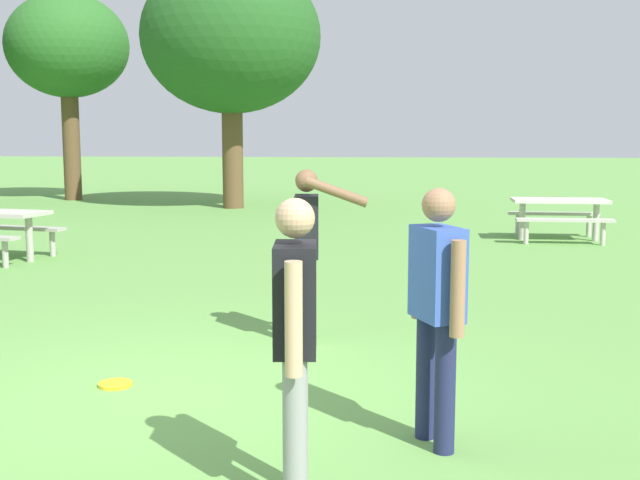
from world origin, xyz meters
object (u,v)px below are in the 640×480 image
at_px(tree_far_right, 231,38).
at_px(person_thrower, 295,330).
at_px(picnic_table_far, 559,210).
at_px(person_catcher, 308,242).
at_px(tree_broad_center, 67,48).
at_px(frisbee, 115,384).
at_px(person_bystander, 437,300).

bearing_deg(tree_far_right, person_thrower, -77.84).
relative_size(picnic_table_far, tree_far_right, 0.27).
height_order(person_catcher, tree_far_right, tree_far_right).
height_order(person_thrower, tree_broad_center, tree_broad_center).
bearing_deg(picnic_table_far, person_thrower, -108.46).
height_order(frisbee, picnic_table_far, picnic_table_far).
relative_size(person_thrower, picnic_table_far, 0.94).
bearing_deg(person_thrower, tree_broad_center, 115.08).
relative_size(person_catcher, tree_broad_center, 0.27).
height_order(person_thrower, picnic_table_far, person_thrower).
relative_size(frisbee, tree_far_right, 0.04).
xyz_separation_m(person_catcher, tree_far_right, (-3.34, 13.45, 3.45)).
xyz_separation_m(person_thrower, tree_broad_center, (-8.84, 18.89, 3.48)).
bearing_deg(tree_broad_center, person_bystander, -61.93).
relative_size(person_catcher, frisbee, 6.20).
xyz_separation_m(person_catcher, tree_broad_center, (-8.59, 15.64, 3.46)).
distance_m(person_thrower, person_bystander, 1.15).
bearing_deg(frisbee, tree_broad_center, 112.87).
height_order(person_bystander, frisbee, person_bystander).
distance_m(person_bystander, frisbee, 2.79).
xyz_separation_m(person_bystander, tree_broad_center, (-9.64, 18.07, 3.48)).
xyz_separation_m(frisbee, tree_far_right, (-1.96, 14.89, 4.40)).
relative_size(person_bystander, tree_broad_center, 0.27).
distance_m(person_catcher, tree_broad_center, 18.18).
relative_size(person_catcher, tree_far_right, 0.26).
xyz_separation_m(frisbee, picnic_table_far, (5.27, 9.05, 0.55)).
bearing_deg(tree_far_right, tree_broad_center, 157.35).
bearing_deg(person_catcher, picnic_table_far, 62.95).
height_order(person_catcher, picnic_table_far, person_catcher).
bearing_deg(picnic_table_far, person_bystander, -105.78).
relative_size(person_catcher, picnic_table_far, 0.94).
xyz_separation_m(person_thrower, person_catcher, (-0.26, 3.25, 0.02)).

